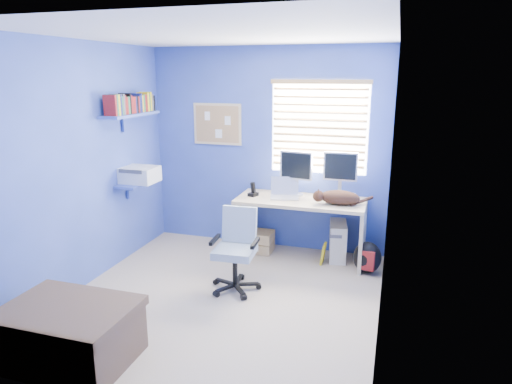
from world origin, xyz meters
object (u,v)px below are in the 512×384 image
(desk, at_px, (300,229))
(office_chair, at_px, (236,260))
(cat, at_px, (340,197))
(tower_pc, at_px, (338,241))
(laptop, at_px, (285,189))

(desk, relative_size, office_chair, 1.79)
(cat, height_order, tower_pc, cat)
(desk, xyz_separation_m, tower_pc, (0.44, 0.12, -0.14))
(laptop, relative_size, office_chair, 0.39)
(desk, relative_size, laptop, 4.57)
(office_chair, bearing_deg, laptop, 74.54)
(cat, bearing_deg, office_chair, -150.34)
(laptop, xyz_separation_m, office_chair, (-0.27, -0.97, -0.54))
(tower_pc, xyz_separation_m, office_chair, (-0.90, -1.10, 0.09))
(desk, distance_m, office_chair, 1.09)
(desk, height_order, cat, cat)
(desk, height_order, office_chair, office_chair)
(tower_pc, bearing_deg, office_chair, -138.37)
(laptop, distance_m, office_chair, 1.14)
(cat, relative_size, tower_pc, 1.00)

